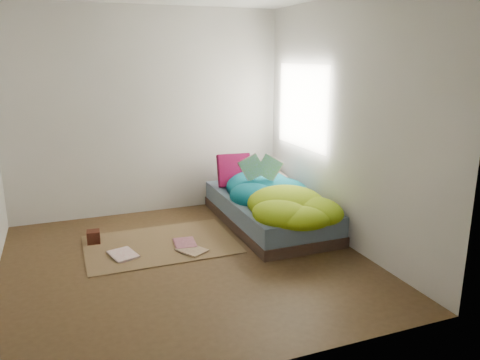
% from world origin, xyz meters
% --- Properties ---
extents(ground, '(3.50, 3.50, 0.00)m').
position_xyz_m(ground, '(0.00, 0.00, 0.00)').
color(ground, '#44301A').
rests_on(ground, ground).
extents(room_walls, '(3.54, 3.54, 2.62)m').
position_xyz_m(room_walls, '(0.01, 0.01, 1.63)').
color(room_walls, beige).
rests_on(room_walls, ground).
extents(bed, '(1.00, 2.00, 0.34)m').
position_xyz_m(bed, '(1.22, 0.72, 0.17)').
color(bed, '#34241C').
rests_on(bed, ground).
extents(duvet, '(0.96, 1.84, 0.34)m').
position_xyz_m(duvet, '(1.22, 0.50, 0.51)').
color(duvet, '#07606E').
rests_on(duvet, bed).
extents(rug, '(1.60, 1.10, 0.01)m').
position_xyz_m(rug, '(-0.15, 0.55, 0.01)').
color(rug, brown).
rests_on(rug, ground).
extents(pillow_floral, '(0.63, 0.43, 0.14)m').
position_xyz_m(pillow_floral, '(1.40, 1.36, 0.41)').
color(pillow_floral, white).
rests_on(pillow_floral, bed).
extents(pillow_magenta, '(0.44, 0.18, 0.42)m').
position_xyz_m(pillow_magenta, '(1.01, 1.36, 0.55)').
color(pillow_magenta, '#4C0522').
rests_on(pillow_magenta, bed).
extents(open_book, '(0.42, 0.25, 0.26)m').
position_xyz_m(open_book, '(1.13, 0.77, 0.81)').
color(open_book, green).
rests_on(open_book, duvet).
extents(wooden_box, '(0.15, 0.15, 0.14)m').
position_xyz_m(wooden_box, '(-0.83, 0.85, 0.08)').
color(wooden_box, black).
rests_on(wooden_box, rug).
extents(floor_book_a, '(0.31, 0.37, 0.02)m').
position_xyz_m(floor_book_a, '(-0.69, 0.34, 0.02)').
color(floor_book_a, white).
rests_on(floor_book_a, rug).
extents(floor_book_b, '(0.25, 0.32, 0.03)m').
position_xyz_m(floor_book_b, '(-0.02, 0.44, 0.03)').
color(floor_book_b, '#C8738F').
rests_on(floor_book_b, rug).
extents(floor_book_c, '(0.34, 0.37, 0.02)m').
position_xyz_m(floor_book_c, '(0.02, 0.17, 0.02)').
color(floor_book_c, tan).
rests_on(floor_book_c, rug).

